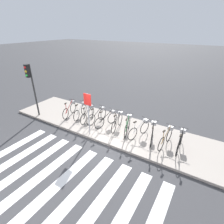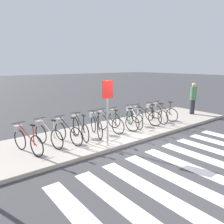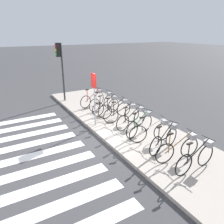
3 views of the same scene
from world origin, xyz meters
name	(u,v)px [view 1 (image 1 of 3)]	position (x,y,z in m)	size (l,w,h in m)	color
ground_plane	(102,144)	(0.00, 0.00, 0.00)	(120.00, 120.00, 0.00)	#38383A
sidewalk	(118,129)	(0.00, 1.58, 0.06)	(13.97, 3.16, 0.12)	#9E9389
parked_bicycle_0	(70,109)	(-3.48, 1.42, 0.57)	(0.56, 1.62, 1.02)	black
parked_bicycle_1	(81,110)	(-2.71, 1.60, 0.57)	(0.51, 1.63, 1.02)	black
parked_bicycle_2	(88,114)	(-2.02, 1.47, 0.57)	(0.46, 1.64, 1.02)	black
parked_bicycle_3	(98,115)	(-1.40, 1.61, 0.57)	(0.46, 1.65, 1.02)	black
parked_bicycle_4	(107,118)	(-0.68, 1.55, 0.57)	(0.65, 1.58, 1.02)	black
parked_bicycle_5	(118,121)	(-0.01, 1.60, 0.57)	(0.46, 1.65, 1.02)	black
parked_bicycle_6	(128,125)	(0.66, 1.53, 0.57)	(0.60, 1.60, 1.02)	black
parked_bicycle_7	(140,128)	(1.39, 1.51, 0.57)	(0.63, 1.59, 1.02)	black
parked_bicycle_8	(153,132)	(2.08, 1.49, 0.57)	(0.57, 1.62, 1.02)	black
parked_bicycle_9	(166,137)	(2.79, 1.44, 0.57)	(0.46, 1.65, 1.02)	black
parked_bicycle_10	(180,141)	(3.44, 1.48, 0.57)	(0.46, 1.66, 1.02)	black
traffic_light	(30,80)	(-5.28, 0.24, 2.50)	(0.24, 0.40, 3.31)	#2D2D2D
sign_post	(88,107)	(-1.02, 0.29, 1.69)	(0.44, 0.07, 2.30)	#99999E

